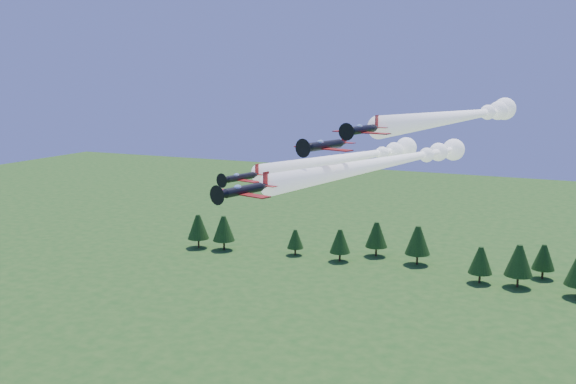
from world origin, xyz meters
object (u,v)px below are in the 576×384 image
at_px(plane_lead, 394,161).
at_px(plane_right, 466,115).
at_px(plane_left, 357,157).
at_px(plane_slot, 325,145).

height_order(plane_lead, plane_right, plane_right).
relative_size(plane_lead, plane_left, 1.20).
bearing_deg(plane_left, plane_slot, -67.98).
distance_m(plane_left, plane_right, 18.60).
distance_m(plane_lead, plane_slot, 16.49).
bearing_deg(plane_right, plane_lead, -147.66).
height_order(plane_left, plane_slot, plane_slot).
bearing_deg(plane_slot, plane_lead, 88.81).
distance_m(plane_left, plane_slot, 21.93).
xyz_separation_m(plane_left, plane_right, (17.01, -2.42, 7.12)).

